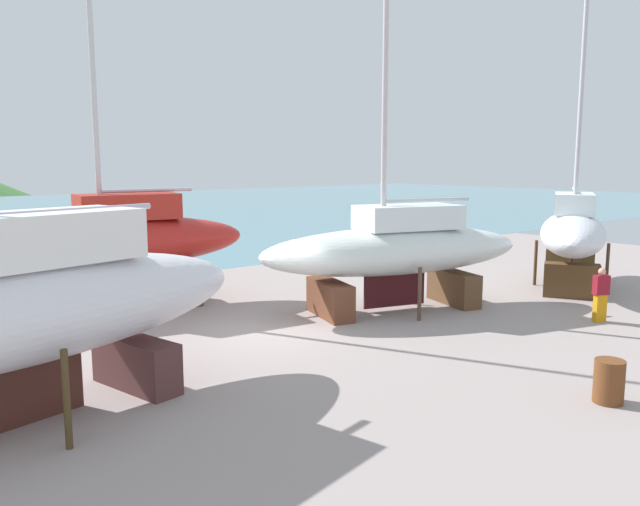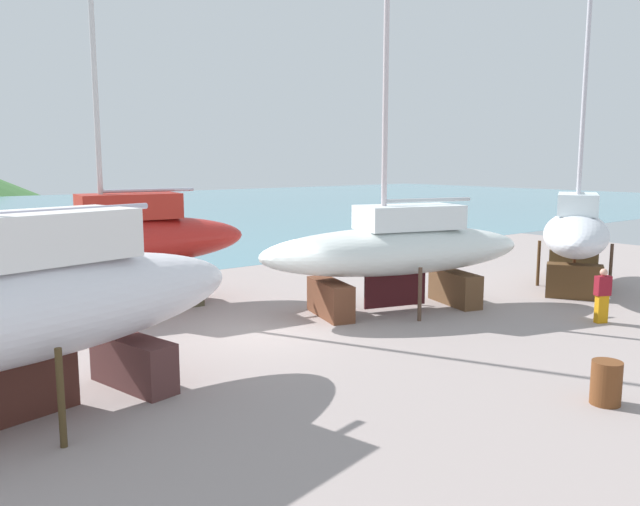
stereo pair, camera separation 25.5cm
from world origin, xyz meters
name	(u,v)px [view 1 (the left image)]	position (x,y,z in m)	size (l,w,h in m)	color
ground_plane	(355,360)	(0.00, -3.52, 0.00)	(52.60, 52.60, 0.00)	gray
sailboat_small_center	(396,249)	(4.49, -0.49, 1.96)	(9.48, 5.14, 13.67)	brown
sailboat_far_slipway	(19,309)	(-7.14, -2.50, 2.15)	(10.04, 4.83, 14.41)	#483228
sailboat_large_starboard	(117,242)	(-2.45, 5.08, 2.19)	(8.84, 3.52, 14.09)	#444129
sailboat_mid_port	(573,233)	(12.24, -2.13, 2.06)	(7.59, 5.76, 12.94)	#50361D
worker	(601,294)	(8.11, -5.41, 0.84)	(0.50, 0.41, 1.63)	orange
barrel_tipped_right	(609,381)	(2.13, -8.66, 0.44)	(0.58, 0.58, 0.87)	brown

